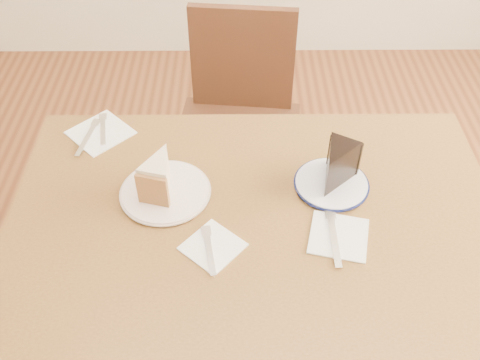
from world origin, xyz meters
name	(u,v)px	position (x,y,z in m)	size (l,w,h in m)	color
table	(254,242)	(0.00, 0.00, 0.65)	(1.20, 0.80, 0.75)	#4E3215
chair_far	(239,126)	(-0.04, 0.66, 0.49)	(0.48, 0.48, 0.89)	#32190F
plate_cream	(165,192)	(-0.22, 0.08, 0.76)	(0.22, 0.22, 0.01)	white
plate_navy	(331,184)	(0.20, 0.10, 0.76)	(0.18, 0.18, 0.01)	white
carrot_cake	(161,174)	(-0.23, 0.09, 0.81)	(0.07, 0.11, 0.09)	white
chocolate_cake	(335,169)	(0.20, 0.10, 0.81)	(0.08, 0.12, 0.10)	black
napkin_cream	(213,247)	(-0.10, -0.09, 0.75)	(0.12, 0.12, 0.00)	white
napkin_navy	(339,236)	(0.19, -0.06, 0.75)	(0.13, 0.13, 0.00)	white
napkin_spare	(100,133)	(-0.43, 0.32, 0.75)	(0.15, 0.15, 0.00)	white
fork_cream	(209,251)	(-0.11, -0.11, 0.76)	(0.01, 0.14, 0.00)	silver
knife_navy	(334,238)	(0.18, -0.07, 0.76)	(0.02, 0.17, 0.00)	silver
fork_spare	(103,129)	(-0.42, 0.33, 0.76)	(0.01, 0.14, 0.00)	silver
knife_spare	(87,138)	(-0.46, 0.29, 0.76)	(0.01, 0.16, 0.00)	silver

